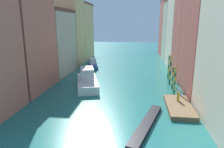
# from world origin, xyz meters

# --- Properties ---
(ground_plane) EXTENTS (154.00, 154.00, 0.00)m
(ground_plane) POSITION_xyz_m (0.00, 24.50, 0.00)
(ground_plane) COLOR #1E6B66
(building_left_1) EXTENTS (6.63, 10.53, 18.24)m
(building_left_1) POSITION_xyz_m (-14.05, 14.14, 9.13)
(building_left_1) COLOR #C6705B
(building_left_1) RESTS_ON ground
(building_left_2) EXTENTS (6.63, 11.66, 13.33)m
(building_left_2) POSITION_xyz_m (-14.05, 25.26, 6.68)
(building_left_2) COLOR #BCB299
(building_left_2) RESTS_ON ground
(building_left_3) EXTENTS (6.63, 8.18, 20.57)m
(building_left_3) POSITION_xyz_m (-14.05, 35.37, 10.29)
(building_left_3) COLOR #DBB77A
(building_left_3) RESTS_ON ground
(building_left_4) EXTENTS (6.63, 10.97, 16.16)m
(building_left_4) POSITION_xyz_m (-14.05, 44.92, 8.09)
(building_left_4) COLOR #DBB77A
(building_left_4) RESTS_ON ground
(building_right_1) EXTENTS (6.63, 11.16, 19.70)m
(building_right_1) POSITION_xyz_m (14.05, 16.60, 9.86)
(building_right_1) COLOR #B25147
(building_right_1) RESTS_ON ground
(building_right_2) EXTENTS (6.63, 7.86, 22.37)m
(building_right_2) POSITION_xyz_m (14.05, 26.07, 11.20)
(building_right_2) COLOR #B25147
(building_right_2) RESTS_ON ground
(building_right_3) EXTENTS (6.63, 10.79, 17.57)m
(building_right_3) POSITION_xyz_m (14.05, 35.57, 8.80)
(building_right_3) COLOR beige
(building_right_3) RESTS_ON ground
(building_right_4) EXTENTS (6.63, 9.64, 16.74)m
(building_right_4) POSITION_xyz_m (14.05, 46.07, 8.38)
(building_right_4) COLOR #BCB299
(building_right_4) RESTS_ON ground
(building_right_5) EXTENTS (6.63, 10.87, 18.09)m
(building_right_5) POSITION_xyz_m (14.05, 56.42, 9.06)
(building_right_5) COLOR #B25147
(building_right_5) RESTS_ON ground
(waterfront_dock) EXTENTS (3.05, 7.34, 0.51)m
(waterfront_dock) POSITION_xyz_m (8.97, 9.23, 0.26)
(waterfront_dock) COLOR brown
(waterfront_dock) RESTS_ON ground
(person_on_dock) EXTENTS (0.36, 0.36, 1.42)m
(person_on_dock) POSITION_xyz_m (9.07, 10.60, 1.16)
(person_on_dock) COLOR gold
(person_on_dock) RESTS_ON waterfront_dock
(mooring_pole_0) EXTENTS (0.29, 0.29, 4.29)m
(mooring_pole_0) POSITION_xyz_m (9.24, 14.90, 2.19)
(mooring_pole_0) COLOR #197247
(mooring_pole_0) RESTS_ON ground
(mooring_pole_1) EXTENTS (0.27, 0.27, 3.78)m
(mooring_pole_1) POSITION_xyz_m (9.34, 17.42, 1.93)
(mooring_pole_1) COLOR #197247
(mooring_pole_1) RESTS_ON ground
(mooring_pole_2) EXTENTS (0.34, 0.34, 5.06)m
(mooring_pole_2) POSITION_xyz_m (9.31, 20.34, 2.58)
(mooring_pole_2) COLOR #197247
(mooring_pole_2) RESTS_ON ground
(mooring_pole_3) EXTENTS (0.28, 0.28, 4.65)m
(mooring_pole_3) POSITION_xyz_m (9.57, 24.29, 2.37)
(mooring_pole_3) COLOR #197247
(mooring_pole_3) RESTS_ON ground
(vaporetto_white) EXTENTS (5.67, 9.66, 3.31)m
(vaporetto_white) POSITION_xyz_m (-4.75, 16.60, 1.12)
(vaporetto_white) COLOR white
(vaporetto_white) RESTS_ON ground
(gondola_black) EXTENTS (3.94, 9.79, 0.45)m
(gondola_black) POSITION_xyz_m (4.75, 3.99, 0.23)
(gondola_black) COLOR black
(gondola_black) RESTS_ON ground
(motorboat_0) EXTENTS (3.98, 7.47, 2.12)m
(motorboat_0) POSITION_xyz_m (-7.42, 32.86, 0.77)
(motorboat_0) COLOR #234C93
(motorboat_0) RESTS_ON ground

